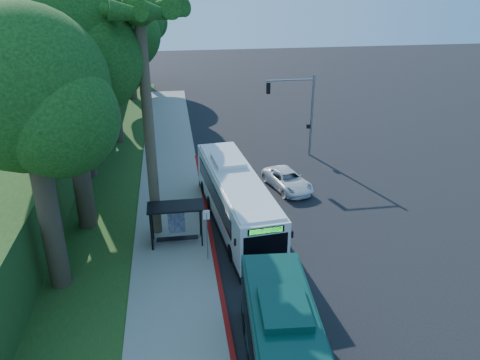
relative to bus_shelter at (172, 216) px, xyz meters
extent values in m
plane|color=black|center=(7.26, 2.86, -1.81)|extent=(140.00, 140.00, 0.00)
cube|color=gray|center=(-0.04, 2.86, -1.75)|extent=(4.50, 70.00, 0.12)
cube|color=maroon|center=(2.26, -1.14, -1.74)|extent=(0.25, 30.00, 0.13)
cube|color=#234719|center=(-5.74, 7.86, -1.78)|extent=(8.00, 70.00, 0.06)
cube|color=black|center=(0.26, -0.14, 0.69)|extent=(3.20, 1.50, 0.10)
cube|color=black|center=(-1.19, -0.14, -0.61)|extent=(0.06, 1.30, 2.20)
cube|color=navy|center=(0.26, 0.56, -0.56)|extent=(1.00, 0.12, 1.70)
cube|color=black|center=(0.26, -0.24, -1.36)|extent=(2.40, 0.40, 0.06)
cube|color=black|center=(-1.14, 0.46, -0.61)|extent=(0.08, 0.08, 2.40)
cube|color=black|center=(1.66, 0.46, -0.61)|extent=(0.08, 0.08, 2.40)
cube|color=black|center=(-1.14, -0.74, -0.61)|extent=(0.08, 0.08, 2.40)
cube|color=black|center=(1.66, -0.74, -0.61)|extent=(0.08, 0.08, 2.40)
cylinder|color=gray|center=(1.86, -2.14, -0.31)|extent=(0.06, 0.06, 3.00)
cube|color=white|center=(1.86, -2.14, 1.09)|extent=(0.35, 0.04, 0.55)
cylinder|color=gray|center=(12.06, 12.86, 1.69)|extent=(0.20, 0.20, 7.00)
cylinder|color=gray|center=(10.06, 12.86, 4.79)|extent=(4.00, 0.14, 0.14)
cube|color=black|center=(8.26, 12.86, 4.19)|extent=(0.30, 0.30, 0.90)
cube|color=black|center=(11.81, 12.86, 0.79)|extent=(0.25, 0.25, 0.35)
cylinder|color=#4C3F2D|center=(-0.94, 1.36, 4.69)|extent=(0.60, 0.60, 13.00)
sphere|color=black|center=(-0.94, 1.36, 11.19)|extent=(1.80, 1.80, 1.80)
cylinder|color=#382B1E|center=(-5.24, 2.86, 3.44)|extent=(1.10, 1.10, 10.50)
sphere|color=black|center=(-5.24, 2.86, 9.89)|extent=(8.00, 8.00, 8.00)
sphere|color=black|center=(-3.64, 1.66, 8.69)|extent=(5.60, 5.60, 5.60)
sphere|color=black|center=(-6.64, 4.26, 8.99)|extent=(5.20, 5.20, 5.20)
cylinder|color=#382B1E|center=(-6.24, 10.86, 4.14)|extent=(1.18, 1.18, 11.90)
sphere|color=black|center=(-4.24, 9.36, 10.09)|extent=(7.00, 7.00, 7.00)
sphere|color=black|center=(-7.99, 12.61, 10.43)|extent=(6.50, 6.50, 6.50)
cylinder|color=#382B1E|center=(-4.74, 18.86, 3.09)|extent=(1.06, 1.06, 9.80)
sphere|color=black|center=(-4.74, 18.86, 9.11)|extent=(8.40, 8.40, 8.40)
sphere|color=black|center=(-3.06, 17.60, 7.99)|extent=(5.88, 5.88, 5.88)
sphere|color=black|center=(-6.21, 20.33, 8.27)|extent=(5.46, 5.46, 5.46)
cylinder|color=#382B1E|center=(-6.74, 26.86, 3.79)|extent=(1.14, 1.14, 11.20)
sphere|color=black|center=(-4.82, 25.42, 9.39)|extent=(6.72, 6.72, 6.72)
sphere|color=black|center=(-8.42, 28.54, 9.71)|extent=(6.24, 6.24, 6.24)
cylinder|color=#382B1E|center=(-4.24, 34.86, 2.74)|extent=(1.02, 1.02, 9.10)
sphere|color=black|center=(-4.24, 34.86, 8.33)|extent=(8.00, 8.00, 8.00)
sphere|color=black|center=(-2.64, 33.66, 7.29)|extent=(5.60, 5.60, 5.60)
sphere|color=black|center=(-5.64, 36.26, 7.55)|extent=(5.20, 5.20, 5.20)
cylinder|color=#382B1E|center=(-3.24, 42.86, 2.39)|extent=(0.98, 0.98, 8.40)
sphere|color=black|center=(-3.24, 42.86, 7.55)|extent=(7.00, 7.00, 7.00)
sphere|color=black|center=(-1.84, 41.81, 6.59)|extent=(4.90, 4.90, 4.90)
sphere|color=black|center=(-4.47, 44.08, 6.83)|extent=(4.55, 4.55, 4.55)
cylinder|color=#382B1E|center=(-5.74, -3.14, 2.74)|extent=(1.02, 1.02, 9.10)
sphere|color=black|center=(-5.74, -3.14, 8.33)|extent=(7.20, 7.20, 7.20)
sphere|color=black|center=(-4.30, -4.22, 7.29)|extent=(5.04, 5.04, 5.04)
sphere|color=black|center=(-7.00, -1.88, 7.55)|extent=(4.68, 4.68, 4.68)
cube|color=white|center=(3.99, 1.69, 0.03)|extent=(3.85, 12.59, 2.94)
cube|color=black|center=(3.99, 1.69, -1.50)|extent=(3.88, 12.66, 0.36)
cube|color=black|center=(3.94, 2.21, 0.31)|extent=(3.64, 9.88, 1.14)
cube|color=black|center=(4.60, -4.42, 0.26)|extent=(2.32, 0.35, 1.45)
cube|color=black|center=(3.39, 7.81, 0.36)|extent=(2.11, 0.33, 1.03)
cube|color=#19E533|center=(4.60, -4.43, 1.24)|extent=(1.71, 0.27, 0.29)
cube|color=white|center=(3.99, 1.69, 1.55)|extent=(3.58, 11.95, 0.12)
cube|color=white|center=(3.79, 3.75, 1.73)|extent=(2.09, 2.75, 0.36)
cylinder|color=black|center=(3.20, -2.37, -1.29)|extent=(0.41, 1.06, 1.03)
cylinder|color=black|center=(5.57, -2.14, -1.29)|extent=(0.41, 1.06, 1.03)
cylinder|color=black|center=(2.34, 6.26, -1.29)|extent=(0.41, 1.06, 1.03)
cylinder|color=black|center=(4.72, 6.50, -1.29)|extent=(0.41, 1.06, 1.03)
cube|color=black|center=(4.30, -6.75, 0.27)|extent=(2.02, 0.26, 0.99)
cube|color=#0A382F|center=(3.88, -12.63, 1.41)|extent=(3.12, 11.43, 0.12)
cube|color=#0A382F|center=(4.02, -10.65, 1.58)|extent=(1.94, 2.60, 0.35)
cylinder|color=black|center=(3.06, -8.04, -1.31)|extent=(0.37, 1.01, 0.99)
cylinder|color=black|center=(5.35, -8.20, -1.31)|extent=(0.37, 1.01, 0.99)
imported|color=white|center=(8.49, 6.38, -1.14)|extent=(3.38, 5.21, 1.33)
camera|label=1|loc=(0.35, -23.98, 12.95)|focal=35.00mm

